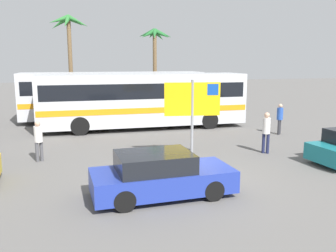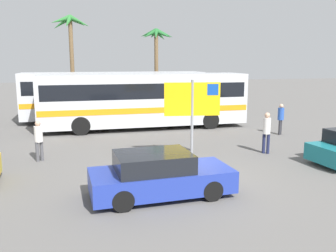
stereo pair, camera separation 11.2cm
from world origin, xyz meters
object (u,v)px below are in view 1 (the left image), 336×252
(ferry_sign, at_px, (194,102))
(pedestrian_by_bus, at_px, (266,129))
(pedestrian_near_sign, at_px, (280,117))
(bus_rear_coach, at_px, (114,93))
(bus_front_coach, at_px, (144,98))
(car_blue, at_px, (160,175))
(pedestrian_crossing_lot, at_px, (38,138))

(ferry_sign, height_order, pedestrian_by_bus, ferry_sign)
(pedestrian_near_sign, bearing_deg, bus_rear_coach, -174.30)
(bus_front_coach, height_order, car_blue, bus_front_coach)
(bus_front_coach, distance_m, ferry_sign, 7.36)
(ferry_sign, distance_m, pedestrian_by_bus, 3.60)
(bus_front_coach, relative_size, pedestrian_by_bus, 6.69)
(bus_front_coach, relative_size, car_blue, 2.83)
(pedestrian_near_sign, relative_size, pedestrian_crossing_lot, 1.03)
(bus_front_coach, distance_m, pedestrian_near_sign, 7.71)
(bus_front_coach, bearing_deg, pedestrian_crossing_lot, -131.83)
(car_blue, height_order, pedestrian_by_bus, pedestrian_by_bus)
(pedestrian_crossing_lot, bearing_deg, pedestrian_near_sign, -110.36)
(pedestrian_by_bus, bearing_deg, car_blue, -21.06)
(ferry_sign, bearing_deg, car_blue, -114.03)
(bus_rear_coach, height_order, ferry_sign, ferry_sign)
(pedestrian_by_bus, height_order, pedestrian_near_sign, pedestrian_by_bus)
(bus_rear_coach, height_order, pedestrian_by_bus, bus_rear_coach)
(car_blue, relative_size, pedestrian_by_bus, 2.36)
(bus_front_coach, height_order, ferry_sign, ferry_sign)
(ferry_sign, height_order, car_blue, ferry_sign)
(bus_rear_coach, bearing_deg, ferry_sign, -79.88)
(pedestrian_by_bus, bearing_deg, ferry_sign, -50.86)
(pedestrian_near_sign, xyz_separation_m, pedestrian_crossing_lot, (-12.06, -2.28, -0.03))
(bus_front_coach, bearing_deg, pedestrian_near_sign, -28.75)
(bus_rear_coach, distance_m, car_blue, 14.36)
(bus_front_coach, xyz_separation_m, ferry_sign, (0.59, -7.32, 0.54))
(bus_rear_coach, xyz_separation_m, pedestrian_by_bus, (5.30, -10.63, -0.73))
(pedestrian_near_sign, bearing_deg, car_blue, -91.96)
(ferry_sign, relative_size, pedestrian_by_bus, 1.80)
(pedestrian_by_bus, bearing_deg, bus_front_coach, -115.59)
(pedestrian_by_bus, xyz_separation_m, pedestrian_crossing_lot, (-9.29, 1.13, -0.10))
(bus_front_coach, distance_m, car_blue, 10.95)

